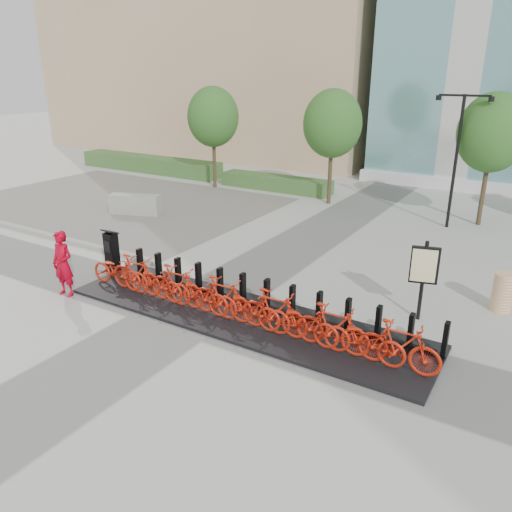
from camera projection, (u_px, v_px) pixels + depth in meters
The scene contains 28 objects.
ground at pixel (193, 310), 12.86m from camera, with size 120.00×120.00×0.00m, color #A2A29B.
gravel_patch at pixel (118, 202), 23.36m from camera, with size 14.00×14.00×0.00m, color #68635D.
curb at pixel (19, 228), 19.26m from camera, with size 14.00×0.25×0.15m, color gray.
hedge_a at pixel (149, 164), 30.35m from camera, with size 10.00×1.40×0.90m, color #294821.
hedge_b at pixel (276, 183), 25.73m from camera, with size 6.00×1.20×0.70m, color #294821.
tree_0 at pixel (213, 117), 25.11m from camera, with size 2.60×2.60×5.10m.
tree_1 at pixel (332, 124), 21.92m from camera, with size 2.60×2.60×5.10m.
tree_2 at pixel (493, 133), 18.73m from camera, with size 2.60×2.60×5.10m.
streetlamp at pixel (458, 146), 18.59m from camera, with size 2.00×0.20×5.00m.
dock_pad at pixel (241, 316), 12.45m from camera, with size 9.60×2.40×0.08m, color black.
dock_rail_posts at pixel (265, 296), 12.46m from camera, with size 8.74×0.50×0.85m, color black, non-canonical shape.
bike_0 at pixel (117, 271), 13.91m from camera, with size 0.63×1.80×0.94m, color #B61F0B.
bike_1 at pixel (136, 274), 13.53m from camera, with size 0.49×1.74×1.05m, color #B61F0B.
bike_2 at pixel (156, 281), 13.20m from camera, with size 0.63×1.80×0.94m, color #B61F0B.
bike_3 at pixel (177, 285), 12.83m from camera, with size 0.49×1.74×1.05m, color #B61F0B.
bike_4 at pixel (199, 293), 12.49m from camera, with size 0.63×1.80×0.94m, color #B61F0B.
bike_5 at pixel (223, 298), 12.12m from camera, with size 0.49×1.74×1.05m, color #B61F0B.
bike_6 at pixel (248, 307), 11.79m from camera, with size 0.63×1.80×0.94m, color #B61F0B.
bike_7 at pixel (274, 312), 11.41m from camera, with size 0.49×1.74×1.05m, color #B61F0B.
bike_8 at pixel (302, 322), 11.08m from camera, with size 0.63×1.80×0.94m, color #B61F0B.
bike_9 at pixel (332, 328), 10.71m from camera, with size 0.49×1.74×1.05m, color #B61F0B.
bike_10 at pixel (364, 339), 10.37m from camera, with size 0.63×1.80×0.94m, color #B61F0B.
bike_11 at pixel (399, 346), 10.00m from camera, with size 0.49×1.74×1.05m, color #B61F0B.
kiosk at pixel (112, 252), 14.84m from camera, with size 0.43×0.37×1.36m.
worker_red at pixel (63, 264), 13.42m from camera, with size 0.66×0.44×1.82m, color #A40015.
construction_barrel at pixel (503, 292), 12.67m from camera, with size 0.52×0.52×1.01m, color orange.
jersey_barrier at pixel (135, 205), 21.30m from camera, with size 2.17×0.59×0.84m, color #9D9E8C.
map_sign at pixel (424, 269), 11.92m from camera, with size 0.67×0.28×2.04m.
Camera 1 is at (7.45, -9.00, 5.79)m, focal length 35.00 mm.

